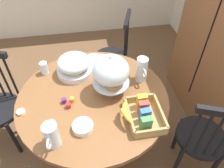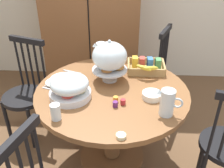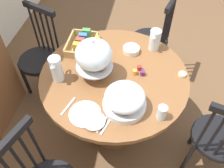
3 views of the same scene
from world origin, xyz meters
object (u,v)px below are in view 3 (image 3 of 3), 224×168
Objects in this scene: cereal_basket at (84,43)px; cereal_bowl at (131,50)px; windsor_chair_by_cabinet at (41,59)px; china_plate_small at (94,121)px; windsor_chair_near_window at (152,41)px; dining_table at (114,92)px; windsor_chair_far_side at (217,140)px; milk_pitcher at (57,70)px; fruit_platter_covered at (125,99)px; pastry_stand_with_dome at (94,56)px; china_plate_large at (85,114)px; orange_juice_pitcher at (155,40)px; butter_dish at (182,74)px; drinking_glass at (162,113)px.

cereal_bowl is (0.02, -0.41, -0.02)m from cereal_basket.
china_plate_small is at bearing -136.81° from windsor_chair_by_cabinet.
windsor_chair_near_window reaches higher than cereal_basket.
china_plate_small is at bearing -160.46° from cereal_basket.
dining_table is 7.77× the size of china_plate_small.
milk_pitcher is at bearing 83.15° from windsor_chair_far_side.
china_plate_small is (-0.16, 0.18, -0.07)m from fruit_platter_covered.
fruit_platter_covered is at bearing -157.61° from dining_table.
china_plate_small is at bearing 101.53° from windsor_chair_far_side.
china_plate_large is at bearing -177.77° from pastry_stand_with_dome.
cereal_bowl is at bearing -51.11° from milk_pitcher.
orange_juice_pitcher is 0.85m from milk_pitcher.
butter_dish is (-0.29, -0.24, -0.07)m from orange_juice_pitcher.
butter_dish is at bearing -116.16° from cereal_bowl.
windsor_chair_by_cabinet reaches higher than orange_juice_pitcher.
windsor_chair_near_window is 1.19m from windsor_chair_by_cabinet.
windsor_chair_by_cabinet is 1.76m from windsor_chair_far_side.
orange_juice_pitcher is 0.83× the size of china_plate_large.
cereal_basket is 0.86m from butter_dish.
dining_table is 6.36× the size of orange_juice_pitcher.
pastry_stand_with_dome is at bearing 45.12° from fruit_platter_covered.
windsor_chair_near_window is at bearing -17.88° from cereal_bowl.
orange_juice_pitcher is at bearing -37.30° from dining_table.
milk_pitcher is 0.96m from butter_dish.
china_plate_large is (-0.13, 0.97, 0.29)m from windsor_chair_far_side.
fruit_platter_covered is 0.29m from china_plate_large.
windsor_chair_near_window is 1.23m from drinking_glass.
cereal_basket is at bearing 133.99° from windsor_chair_near_window.
windsor_chair_far_side is 1.02m from china_plate_large.
windsor_chair_by_cabinet is 8.86× the size of drinking_glass.
dining_table is 1.19× the size of windsor_chair_far_side.
cereal_basket is (0.39, -0.10, -0.05)m from milk_pitcher.
butter_dish is at bearing -161.84° from windsor_chair_near_window.
china_plate_small is 0.79m from butter_dish.
butter_dish is (-0.21, -0.42, -0.01)m from cereal_bowl.
windsor_chair_near_window is 4.60× the size of milk_pitcher.
milk_pitcher is 0.96× the size of china_plate_large.
windsor_chair_by_cabinet is 1.14m from china_plate_small.
fruit_platter_covered is (-1.13, 0.15, 0.37)m from windsor_chair_near_window.
windsor_chair_near_window is 1.00× the size of windsor_chair_by_cabinet.
dining_table is 0.53m from milk_pitcher.
dining_table is at bearing -113.42° from windsor_chair_by_cabinet.
cereal_basket is at bearing -98.99° from windsor_chair_by_cabinet.
windsor_chair_near_window reaches higher than milk_pitcher.
milk_pitcher is at bearing 108.98° from pastry_stand_with_dome.
windsor_chair_far_side is 3.25× the size of fruit_platter_covered.
windsor_chair_by_cabinet is at bearing 43.19° from china_plate_small.
china_plate_large is 3.67× the size of butter_dish.
cereal_basket is 2.26× the size of cereal_bowl.
windsor_chair_by_cabinet is 1.00× the size of windsor_chair_far_side.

